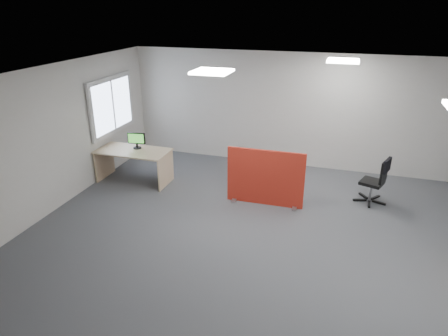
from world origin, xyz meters
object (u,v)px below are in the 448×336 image
(red_divider, at_px, (265,178))
(second_desk, at_px, (135,157))
(monitor_second, at_px, (137,140))
(office_chair, at_px, (378,178))

(red_divider, distance_m, second_desk, 3.01)
(monitor_second, bearing_deg, red_divider, -16.51)
(second_desk, relative_size, monitor_second, 4.07)
(monitor_second, bearing_deg, office_chair, -5.74)
(monitor_second, relative_size, office_chair, 0.41)
(second_desk, height_order, monitor_second, monitor_second)
(red_divider, xyz_separation_m, office_chair, (2.09, 0.69, -0.01))
(red_divider, relative_size, monitor_second, 3.89)
(red_divider, height_order, second_desk, red_divider)
(monitor_second, distance_m, office_chair, 5.09)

